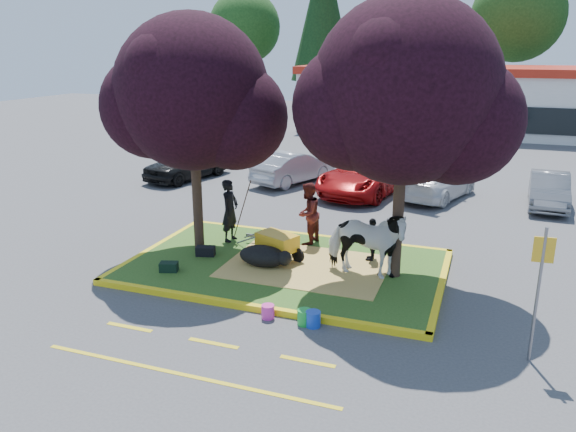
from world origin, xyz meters
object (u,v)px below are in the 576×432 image
(wheelbarrow, at_px, (278,242))
(bucket_green, at_px, (305,317))
(cow, at_px, (366,243))
(handler, at_px, (230,210))
(calf, at_px, (263,256))
(car_black, at_px, (187,162))
(bucket_blue, at_px, (313,319))
(car_silver, at_px, (293,167))
(bucket_pink, at_px, (268,312))
(sign_post, at_px, (540,280))

(wheelbarrow, height_order, bucket_green, wheelbarrow)
(cow, distance_m, handler, 4.58)
(calf, distance_m, car_black, 11.56)
(wheelbarrow, xyz_separation_m, bucket_green, (1.77, -3.02, -0.49))
(bucket_blue, xyz_separation_m, car_silver, (-4.76, 12.26, 0.51))
(wheelbarrow, xyz_separation_m, bucket_pink, (0.92, -3.02, -0.50))
(bucket_pink, relative_size, car_silver, 0.07)
(car_black, bearing_deg, bucket_pink, -39.37)
(bucket_green, bearing_deg, handler, 132.30)
(cow, xyz_separation_m, calf, (-2.69, -0.23, -0.61))
(bucket_green, distance_m, bucket_blue, 0.20)
(cow, height_order, sign_post, sign_post)
(bucket_blue, bearing_deg, car_silver, 111.21)
(car_silver, bearing_deg, bucket_pink, 128.17)
(cow, height_order, handler, handler)
(calf, height_order, wheelbarrow, wheelbarrow)
(calf, xyz_separation_m, bucket_blue, (2.17, -2.47, -0.26))
(bucket_blue, bearing_deg, calf, 131.30)
(handler, relative_size, bucket_pink, 6.02)
(handler, distance_m, bucket_pink, 5.00)
(cow, bearing_deg, bucket_blue, 174.26)
(cow, xyz_separation_m, handler, (-4.38, 1.35, 0.03))
(cow, relative_size, car_silver, 0.51)
(car_silver, bearing_deg, wheelbarrow, 128.15)
(bucket_blue, bearing_deg, sign_post, 1.59)
(cow, xyz_separation_m, wheelbarrow, (-2.48, 0.35, -0.39))
(cow, height_order, car_black, cow)
(bucket_green, bearing_deg, calf, 128.86)
(sign_post, xyz_separation_m, bucket_pink, (-5.33, -0.09, -1.51))
(cow, distance_m, wheelbarrow, 2.54)
(calf, height_order, bucket_green, calf)
(bucket_green, bearing_deg, wheelbarrow, 120.36)
(sign_post, height_order, bucket_blue, sign_post)
(sign_post, bearing_deg, handler, 149.87)
(wheelbarrow, distance_m, bucket_blue, 3.66)
(handler, xyz_separation_m, car_silver, (-0.89, 8.21, -0.40))
(bucket_green, xyz_separation_m, bucket_pink, (-0.85, 0.00, -0.02))
(bucket_pink, bearing_deg, wheelbarrow, 106.92)
(bucket_green, xyz_separation_m, bucket_blue, (0.20, -0.03, 0.00))
(car_black, bearing_deg, sign_post, -25.26)
(handler, xyz_separation_m, bucket_green, (3.67, -4.03, -0.91))
(cow, bearing_deg, car_black, 54.02)
(wheelbarrow, relative_size, sign_post, 0.73)
(handler, bearing_deg, wheelbarrow, -114.06)
(bucket_pink, bearing_deg, cow, 59.65)
(sign_post, bearing_deg, calf, 155.62)
(wheelbarrow, bearing_deg, bucket_blue, -34.47)
(bucket_blue, height_order, car_black, car_black)
(car_black, xyz_separation_m, car_silver, (4.74, 0.85, -0.07))
(bucket_pink, height_order, car_black, car_black)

